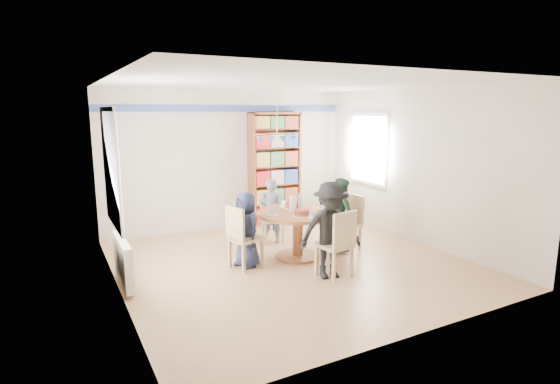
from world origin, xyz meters
TOP-DOWN VIEW (x-y plane):
  - ground at (0.00, 0.00)m, footprint 5.00×5.00m
  - room_shell at (-0.26, 0.87)m, footprint 5.00×5.00m
  - radiator at (-2.42, 0.30)m, footprint 0.12×1.00m
  - dining_table at (0.21, 0.20)m, footprint 1.30×1.30m
  - chair_left at (-0.78, 0.15)m, footprint 0.51×0.51m
  - chair_right at (1.24, 0.21)m, footprint 0.41×0.41m
  - chair_far at (0.27, 1.23)m, footprint 0.46×0.46m
  - chair_near at (0.27, -0.82)m, footprint 0.49×0.49m
  - person_left at (-0.67, 0.22)m, footprint 0.43×0.60m
  - person_right at (1.08, 0.24)m, footprint 0.59×0.68m
  - person_far at (0.20, 1.11)m, footprint 0.48×0.40m
  - person_near at (0.18, -0.74)m, footprint 0.98×0.70m
  - bookshelf at (0.91, 2.34)m, footprint 1.08×0.32m
  - tableware at (0.19, 0.23)m, footprint 1.07×1.07m

SIDE VIEW (x-z plane):
  - ground at x=0.00m, z-range 0.00..0.00m
  - radiator at x=-2.42m, z-range 0.05..0.65m
  - chair_far at x=0.27m, z-range 0.04..0.89m
  - chair_right at x=1.24m, z-range 0.05..0.96m
  - chair_left at x=-0.78m, z-range 0.05..1.00m
  - chair_near at x=0.27m, z-range 0.05..1.02m
  - dining_table at x=0.21m, z-range 0.18..0.93m
  - person_left at x=-0.67m, z-range 0.00..1.14m
  - person_far at x=0.20m, z-range 0.00..1.14m
  - person_right at x=1.08m, z-range 0.00..1.22m
  - person_near at x=0.18m, z-range 0.00..1.36m
  - tableware at x=0.19m, z-range 0.67..0.95m
  - bookshelf at x=0.91m, z-range -0.02..2.26m
  - room_shell at x=-0.26m, z-range -0.85..4.15m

